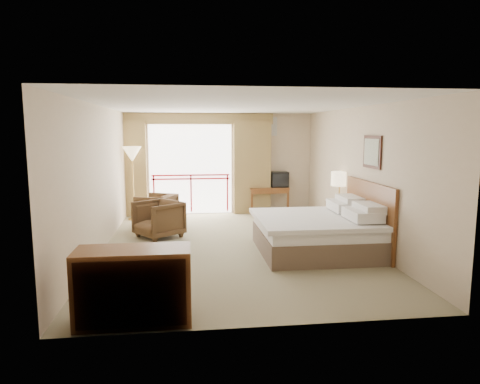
{
  "coord_description": "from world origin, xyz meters",
  "views": [
    {
      "loc": [
        -0.88,
        -8.07,
        2.23
      ],
      "look_at": [
        0.16,
        0.4,
        1.01
      ],
      "focal_mm": 32.0,
      "sensor_mm": 36.0,
      "label": 1
    }
  ],
  "objects": [
    {
      "name": "side_table",
      "position": [
        -1.71,
        1.64,
        0.35
      ],
      "size": [
        0.47,
        0.47,
        0.51
      ],
      "rotation": [
        0.0,
        0.0,
        0.06
      ],
      "color": "black",
      "rests_on": "floor"
    },
    {
      "name": "balcony_railing",
      "position": [
        -0.8,
        3.46,
        0.81
      ],
      "size": [
        2.09,
        0.03,
        1.02
      ],
      "color": "red",
      "rests_on": "wall_back"
    },
    {
      "name": "nightstand",
      "position": [
        2.41,
        0.82,
        0.34
      ],
      "size": [
        0.49,
        0.57,
        0.67
      ],
      "primitive_type": "cube",
      "rotation": [
        0.0,
        0.0,
        0.03
      ],
      "color": "#613114",
      "rests_on": "floor"
    },
    {
      "name": "phone",
      "position": [
        2.36,
        0.67,
        0.71
      ],
      "size": [
        0.18,
        0.16,
        0.07
      ],
      "primitive_type": "cube",
      "rotation": [
        0.0,
        0.0,
        -0.23
      ],
      "color": "black",
      "rests_on": "nightstand"
    },
    {
      "name": "wall_front",
      "position": [
        0.0,
        -3.5,
        1.35
      ],
      "size": [
        5.0,
        0.0,
        5.0
      ],
      "primitive_type": "plane",
      "rotation": [
        -1.57,
        0.0,
        0.0
      ],
      "color": "beige",
      "rests_on": "ground"
    },
    {
      "name": "coffee_maker",
      "position": [
        0.96,
        3.34,
        0.84
      ],
      "size": [
        0.17,
        0.17,
        0.28
      ],
      "primitive_type": "cylinder",
      "rotation": [
        0.0,
        0.0,
        0.38
      ],
      "color": "black",
      "rests_on": "desk"
    },
    {
      "name": "valance",
      "position": [
        -0.8,
        3.38,
        2.55
      ],
      "size": [
        4.4,
        0.22,
        0.28
      ],
      "primitive_type": "cube",
      "color": "olive",
      "rests_on": "wall_back"
    },
    {
      "name": "curtain_left",
      "position": [
        -2.45,
        3.35,
        1.25
      ],
      "size": [
        1.0,
        0.26,
        2.5
      ],
      "primitive_type": "cube",
      "color": "olive",
      "rests_on": "wall_back"
    },
    {
      "name": "curtain_right",
      "position": [
        0.85,
        3.35,
        1.25
      ],
      "size": [
        1.0,
        0.26,
        2.5
      ],
      "primitive_type": "cube",
      "color": "olive",
      "rests_on": "wall_back"
    },
    {
      "name": "wastebasket",
      "position": [
        0.97,
        2.53,
        0.14
      ],
      "size": [
        0.22,
        0.22,
        0.28
      ],
      "primitive_type": "cylinder",
      "rotation": [
        0.0,
        0.0,
        0.0
      ],
      "color": "black",
      "rests_on": "floor"
    },
    {
      "name": "armchair_near",
      "position": [
        -1.51,
        0.9,
        0.0
      ],
      "size": [
        1.18,
        1.18,
        0.78
      ],
      "primitive_type": "imported",
      "rotation": [
        0.0,
        0.0,
        -0.92
      ],
      "color": "#402B18",
      "rests_on": "floor"
    },
    {
      "name": "wall_left",
      "position": [
        -2.5,
        0.0,
        1.35
      ],
      "size": [
        0.0,
        7.0,
        7.0
      ],
      "primitive_type": "plane",
      "rotation": [
        1.57,
        0.0,
        1.57
      ],
      "color": "beige",
      "rests_on": "ground"
    },
    {
      "name": "book",
      "position": [
        -1.71,
        1.64,
        0.51
      ],
      "size": [
        0.19,
        0.24,
        0.02
      ],
      "primitive_type": "imported",
      "rotation": [
        0.0,
        0.0,
        0.16
      ],
      "color": "white",
      "rests_on": "side_table"
    },
    {
      "name": "table_lamp",
      "position": [
        2.41,
        0.87,
        1.18
      ],
      "size": [
        0.37,
        0.37,
        0.66
      ],
      "rotation": [
        0.0,
        0.0,
        0.08
      ],
      "color": "tan",
      "rests_on": "nightstand"
    },
    {
      "name": "ceiling",
      "position": [
        0.0,
        0.0,
        2.7
      ],
      "size": [
        7.0,
        7.0,
        0.0
      ],
      "primitive_type": "plane",
      "rotation": [
        3.14,
        0.0,
        0.0
      ],
      "color": "white",
      "rests_on": "wall_back"
    },
    {
      "name": "tv",
      "position": [
        1.61,
        3.33,
        0.91
      ],
      "size": [
        0.47,
        0.37,
        0.42
      ],
      "rotation": [
        0.0,
        0.0,
        -0.27
      ],
      "color": "black",
      "rests_on": "desk"
    },
    {
      "name": "wall_right",
      "position": [
        2.5,
        0.0,
        1.35
      ],
      "size": [
        0.0,
        7.0,
        7.0
      ],
      "primitive_type": "plane",
      "rotation": [
        1.57,
        0.0,
        -1.57
      ],
      "color": "beige",
      "rests_on": "ground"
    },
    {
      "name": "desk",
      "position": [
        1.31,
        3.38,
        0.55
      ],
      "size": [
        1.08,
        0.52,
        0.71
      ],
      "rotation": [
        0.0,
        0.0,
        -0.01
      ],
      "color": "#613114",
      "rests_on": "floor"
    },
    {
      "name": "armchair_far",
      "position": [
        -1.64,
        2.15,
        0.0
      ],
      "size": [
        1.07,
        1.05,
        0.74
      ],
      "primitive_type": "imported",
      "rotation": [
        0.0,
        0.0,
        -1.99
      ],
      "color": "#402B18",
      "rests_on": "floor"
    },
    {
      "name": "floor_lamp",
      "position": [
        -2.25,
        2.83,
        1.59
      ],
      "size": [
        0.47,
        0.47,
        1.85
      ],
      "rotation": [
        0.0,
        0.0,
        0.22
      ],
      "color": "tan",
      "rests_on": "floor"
    },
    {
      "name": "wall_back",
      "position": [
        0.0,
        3.5,
        1.35
      ],
      "size": [
        5.0,
        0.0,
        5.0
      ],
      "primitive_type": "plane",
      "rotation": [
        1.57,
        0.0,
        0.0
      ],
      "color": "beige",
      "rests_on": "ground"
    },
    {
      "name": "framed_art",
      "position": [
        2.47,
        -0.6,
        1.85
      ],
      "size": [
        0.04,
        0.72,
        0.6
      ],
      "color": "black",
      "rests_on": "wall_right"
    },
    {
      "name": "floor",
      "position": [
        0.0,
        0.0,
        0.0
      ],
      "size": [
        7.0,
        7.0,
        0.0
      ],
      "primitive_type": "plane",
      "color": "gray",
      "rests_on": "ground"
    },
    {
      "name": "headboard",
      "position": [
        2.46,
        -0.6,
        0.65
      ],
      "size": [
        0.06,
        2.1,
        1.3
      ],
      "primitive_type": "cube",
      "color": "#613114",
      "rests_on": "wall_right"
    },
    {
      "name": "balcony_door",
      "position": [
        -0.8,
        3.48,
        1.2
      ],
      "size": [
        2.4,
        0.0,
        2.4
      ],
      "primitive_type": "plane",
      "rotation": [
        1.57,
        0.0,
        0.0
      ],
      "color": "white",
      "rests_on": "wall_back"
    },
    {
      "name": "dresser",
      "position": [
        -1.53,
        -3.19,
        0.44
      ],
      "size": [
        1.32,
        0.56,
        0.88
      ],
      "rotation": [
        0.0,
        0.0,
        -0.08
      ],
      "color": "#613114",
      "rests_on": "floor"
    },
    {
      "name": "bed",
      "position": [
        1.5,
        -0.6,
        0.38
      ],
      "size": [
        2.13,
        2.06,
        0.97
      ],
      "color": "brown",
      "rests_on": "floor"
    },
    {
      "name": "cup",
      "position": [
        1.11,
        3.29,
        0.76
      ],
      "size": [
        0.1,
        0.1,
        0.11
      ],
      "primitive_type": "cylinder",
      "rotation": [
        0.0,
        0.0,
        0.3
      ],
      "color": "white",
      "rests_on": "desk"
    },
    {
      "name": "hvac_vent",
      "position": [
        1.3,
        3.47,
        2.35
      ],
      "size": [
        0.5,
        0.04,
        0.5
      ],
      "primitive_type": "cube",
      "color": "silver",
      "rests_on": "wall_back"
    }
  ]
}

